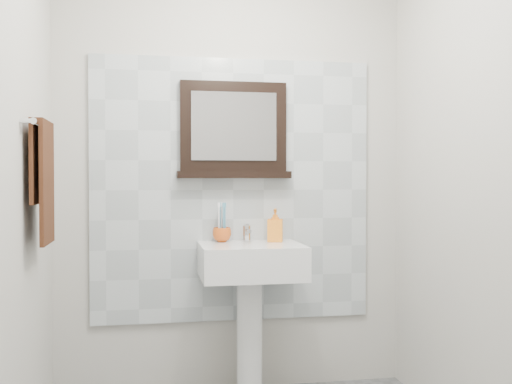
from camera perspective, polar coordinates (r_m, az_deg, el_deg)
back_wall at (r=3.45m, az=-2.23°, el=1.87°), size 2.00×0.01×2.50m
front_wall at (r=1.31m, az=11.49°, el=2.71°), size 2.00×0.01×2.50m
left_wall at (r=2.37m, az=-22.90°, el=2.01°), size 0.01×2.20×2.50m
right_wall at (r=2.75m, az=22.41°, el=1.90°), size 0.01×2.20×2.50m
splashback at (r=3.43m, az=-2.20°, el=0.20°), size 1.60×0.02×1.50m
pedestal_sink at (r=3.28m, az=-0.49°, el=-8.17°), size 0.55×0.44×0.96m
toothbrush_cup at (r=3.36m, az=-3.27°, el=-4.08°), size 0.13×0.13×0.08m
toothbrushes at (r=3.35m, az=-3.22°, el=-2.68°), size 0.05×0.04×0.21m
soap_dispenser at (r=3.37m, az=1.84°, el=-3.17°), size 0.10×0.11×0.19m
framed_mirror at (r=3.42m, az=-2.16°, el=5.67°), size 0.64×0.11×0.55m
towel_bar at (r=2.84m, az=-19.80°, el=6.03°), size 0.07×0.40×0.03m
hand_towel at (r=2.83m, az=-19.62°, el=1.78°), size 0.06×0.30×0.55m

